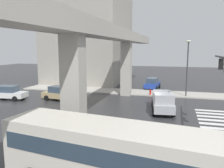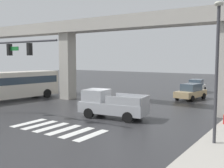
# 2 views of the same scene
# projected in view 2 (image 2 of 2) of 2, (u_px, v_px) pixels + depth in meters

# --- Properties ---
(ground_plane) EXTENTS (120.00, 120.00, 0.00)m
(ground_plane) POSITION_uv_depth(u_px,v_px,m) (110.00, 113.00, 22.25)
(ground_plane) COLOR #2D2D30
(crosswalk_stripes) EXTENTS (6.05, 2.80, 0.01)m
(crosswalk_stripes) POSITION_uv_depth(u_px,v_px,m) (58.00, 129.00, 17.33)
(crosswalk_stripes) COLOR silver
(crosswalk_stripes) RESTS_ON ground
(elevated_overpass) EXTENTS (51.02, 2.07, 8.35)m
(elevated_overpass) POSITION_uv_depth(u_px,v_px,m) (134.00, 29.00, 24.76)
(elevated_overpass) COLOR #ADA89E
(elevated_overpass) RESTS_ON ground
(pickup_truck) EXTENTS (5.30, 2.56, 2.08)m
(pickup_truck) POSITION_uv_depth(u_px,v_px,m) (110.00, 105.00, 20.49)
(pickup_truck) COLOR #A8AAAF
(pickup_truck) RESTS_ON ground
(city_bus) EXTENTS (3.98, 11.04, 2.99)m
(city_bus) POSITION_uv_depth(u_px,v_px,m) (10.00, 84.00, 28.93)
(city_bus) COLOR beige
(city_bus) RESTS_ON ground
(sedan_tan) EXTENTS (2.48, 4.53, 1.72)m
(sedan_tan) POSITION_uv_depth(u_px,v_px,m) (191.00, 92.00, 29.52)
(sedan_tan) COLOR tan
(sedan_tan) RESTS_ON ground
(sedan_white) EXTENTS (2.30, 4.46, 1.72)m
(sedan_white) POSITION_uv_depth(u_px,v_px,m) (196.00, 86.00, 35.42)
(sedan_white) COLOR silver
(sedan_white) RESTS_ON ground
(traffic_signal_mast) EXTENTS (8.69, 0.32, 6.20)m
(traffic_signal_mast) POSITION_uv_depth(u_px,v_px,m) (0.00, 57.00, 20.44)
(traffic_signal_mast) COLOR #38383D
(traffic_signal_mast) RESTS_ON ground
(street_lamp_near_corner) EXTENTS (0.44, 0.70, 7.24)m
(street_lamp_near_corner) POSITION_uv_depth(u_px,v_px,m) (217.00, 57.00, 13.53)
(street_lamp_near_corner) COLOR #38383D
(street_lamp_near_corner) RESTS_ON ground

